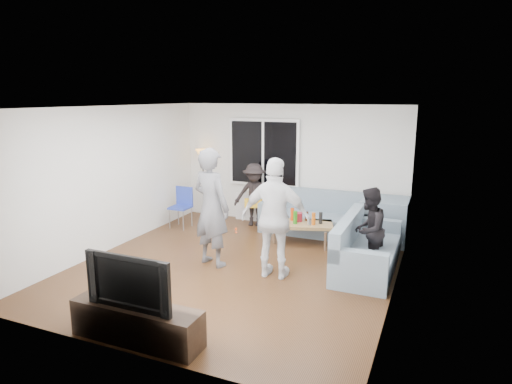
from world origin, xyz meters
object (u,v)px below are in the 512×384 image
at_px(sofa_right_section, 368,245).
at_px(tv_console, 137,323).
at_px(side_chair, 180,208).
at_px(spectator_back, 254,195).
at_px(player_left, 211,207).
at_px(player_right, 276,219).
at_px(spectator_right, 369,230).
at_px(sofa_back_section, 318,213).
at_px(floor_lamp, 203,183).
at_px(coffee_table, 303,233).
at_px(television, 134,279).

distance_m(sofa_right_section, tv_console, 3.84).
height_order(side_chair, spectator_back, spectator_back).
bearing_deg(player_left, player_right, -167.90).
bearing_deg(spectator_right, player_right, -46.82).
distance_m(sofa_back_section, tv_console, 4.85).
distance_m(sofa_right_section, spectator_back, 3.13).
bearing_deg(player_right, floor_lamp, -47.24).
relative_size(sofa_right_section, coffee_table, 1.82).
bearing_deg(player_right, sofa_back_section, -93.76).
distance_m(sofa_back_section, coffee_table, 0.74).
bearing_deg(television, player_right, 71.01).
distance_m(side_chair, spectator_back, 1.61).
distance_m(side_chair, player_left, 2.35).
xyz_separation_m(floor_lamp, spectator_right, (4.07, -1.87, -0.10)).
relative_size(player_right, spectator_right, 1.37).
distance_m(sofa_back_section, television, 4.85).
xyz_separation_m(side_chair, spectator_back, (1.39, 0.76, 0.25)).
bearing_deg(floor_lamp, coffee_table, -19.59).
bearing_deg(tv_console, sofa_right_section, 56.92).
bearing_deg(sofa_back_section, sofa_right_section, -51.02).
xyz_separation_m(player_left, spectator_back, (-0.24, 2.36, -0.30)).
bearing_deg(player_right, tv_console, 67.65).
height_order(floor_lamp, tv_console, floor_lamp).
height_order(sofa_right_section, spectator_right, spectator_right).
relative_size(side_chair, tv_console, 0.54).
xyz_separation_m(sofa_right_section, player_right, (-1.28, -0.85, 0.51)).
xyz_separation_m(sofa_back_section, sofa_right_section, (1.26, -1.56, 0.00)).
bearing_deg(spectator_back, television, -96.72).
bearing_deg(player_left, spectator_back, -68.01).
relative_size(sofa_back_section, floor_lamp, 1.47).
bearing_deg(side_chair, player_left, -44.58).
bearing_deg(coffee_table, spectator_right, -33.71).
xyz_separation_m(player_right, spectator_back, (-1.40, 2.44, -0.26)).
relative_size(side_chair, player_left, 0.44).
height_order(floor_lamp, player_right, player_right).
height_order(sofa_back_section, tv_console, sofa_back_section).
bearing_deg(floor_lamp, sofa_back_section, -5.51).
bearing_deg(spectator_right, sofa_right_section, -169.28).
bearing_deg(coffee_table, tv_console, -100.29).
relative_size(player_left, spectator_right, 1.43).
height_order(coffee_table, spectator_right, spectator_right).
relative_size(sofa_right_section, player_right, 1.07).
bearing_deg(player_left, floor_lamp, -41.77).
relative_size(coffee_table, spectator_right, 0.80).
bearing_deg(sofa_back_section, spectator_back, 178.79).
height_order(floor_lamp, player_left, player_left).
bearing_deg(side_chair, floor_lamp, 89.73).
bearing_deg(sofa_right_section, floor_lamp, 65.77).
xyz_separation_m(tv_console, television, (0.00, 0.00, 0.54)).
bearing_deg(sofa_right_section, spectator_right, -180.00).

